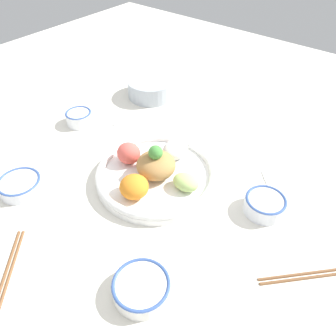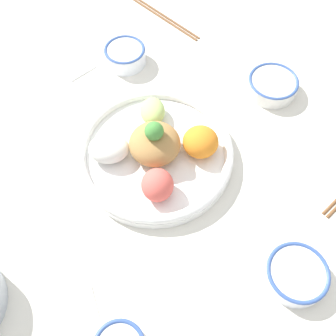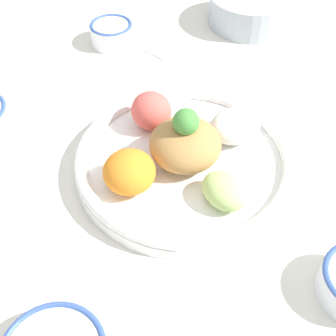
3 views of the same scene
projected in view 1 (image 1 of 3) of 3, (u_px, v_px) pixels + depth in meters
name	position (u px, v px, depth m)	size (l,w,h in m)	color
ground_plane	(143.00, 179.00, 0.91)	(2.40, 2.40, 0.00)	silver
salad_platter	(156.00, 172.00, 0.89)	(0.33, 0.33, 0.12)	white
sauce_bowl_red	(79.00, 117.00, 1.10)	(0.09, 0.09, 0.04)	white
rice_bowl_blue	(141.00, 287.00, 0.65)	(0.12, 0.12, 0.04)	white
sauce_bowl_dark	(265.00, 204.00, 0.81)	(0.10, 0.10, 0.04)	white
rice_bowl_plain	(20.00, 185.00, 0.87)	(0.11, 0.11, 0.04)	white
side_serving_bowl	(151.00, 87.00, 1.23)	(0.18, 0.18, 0.06)	#A8B2BC
chopsticks_pair_near	(314.00, 274.00, 0.69)	(0.19, 0.18, 0.01)	brown
chopsticks_pair_far	(8.00, 270.00, 0.70)	(0.16, 0.15, 0.01)	brown
serving_spoon_main	(114.00, 124.00, 1.11)	(0.07, 0.14, 0.01)	white
serving_spoon_extra	(264.00, 172.00, 0.93)	(0.12, 0.11, 0.01)	white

